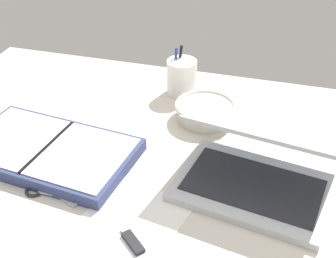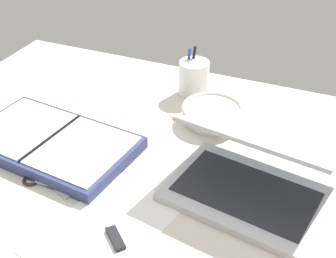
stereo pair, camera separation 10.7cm
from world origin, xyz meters
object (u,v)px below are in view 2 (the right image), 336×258
at_px(bowl, 213,113).
at_px(pen_cup, 194,78).
at_px(scissors, 40,179).
at_px(laptop, 252,175).
at_px(planner, 52,143).

distance_m(bowl, pen_cup, 0.15).
height_order(pen_cup, scissors, pen_cup).
bearing_deg(laptop, planner, -166.80).
xyz_separation_m(laptop, pen_cup, (-0.26, 0.35, 0.00)).
bearing_deg(planner, laptop, 10.16).
xyz_separation_m(pen_cup, planner, (-0.22, -0.38, -0.04)).
distance_m(laptop, planner, 0.48).
bearing_deg(bowl, laptop, -55.06).
bearing_deg(planner, bowl, 45.89).
bearing_deg(bowl, planner, -140.61).
height_order(laptop, bowl, laptop).
distance_m(laptop, bowl, 0.28).
bearing_deg(laptop, scissors, -152.47).
distance_m(bowl, planner, 0.41).
height_order(planner, scissors, planner).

